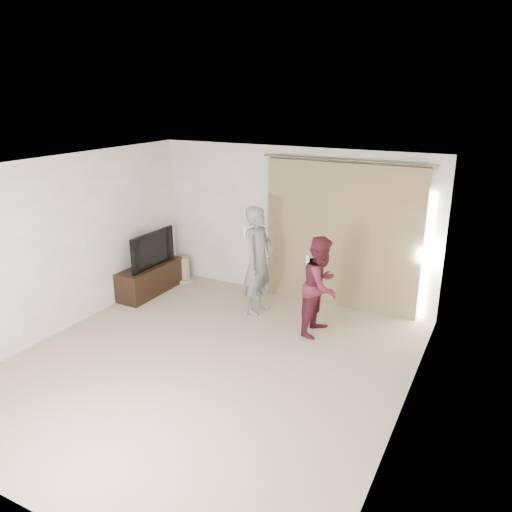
# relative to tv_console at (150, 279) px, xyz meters

# --- Properties ---
(floor) EXTENTS (5.50, 5.50, 0.00)m
(floor) POSITION_rel_tv_console_xyz_m (2.27, -1.66, -0.26)
(floor) COLOR #BBA78C
(floor) RESTS_ON ground
(wall_back) EXTENTS (5.00, 0.04, 2.60)m
(wall_back) POSITION_rel_tv_console_xyz_m (2.27, 1.09, 1.04)
(wall_back) COLOR white
(wall_back) RESTS_ON ground
(wall_left) EXTENTS (0.04, 5.50, 2.60)m
(wall_left) POSITION_rel_tv_console_xyz_m (-0.23, -1.66, 1.04)
(wall_left) COLOR white
(wall_left) RESTS_ON ground
(ceiling) EXTENTS (5.00, 5.50, 0.01)m
(ceiling) POSITION_rel_tv_console_xyz_m (2.27, -1.66, 2.34)
(ceiling) COLOR silver
(ceiling) RESTS_ON wall_back
(curtain) EXTENTS (2.80, 0.11, 2.46)m
(curtain) POSITION_rel_tv_console_xyz_m (3.18, 1.02, 0.95)
(curtain) COLOR #9F8361
(curtain) RESTS_ON ground
(tv_console) EXTENTS (0.46, 1.34, 0.52)m
(tv_console) POSITION_rel_tv_console_xyz_m (0.00, 0.00, 0.00)
(tv_console) COLOR black
(tv_console) RESTS_ON ground
(tv) EXTENTS (0.16, 1.09, 0.63)m
(tv) POSITION_rel_tv_console_xyz_m (0.00, 0.00, 0.57)
(tv) COLOR black
(tv) RESTS_ON tv_console
(scratching_post) EXTENTS (0.35, 0.35, 0.47)m
(scratching_post) POSITION_rel_tv_console_xyz_m (0.22, 0.74, -0.07)
(scratching_post) COLOR tan
(scratching_post) RESTS_ON ground
(person_man) EXTENTS (0.46, 0.67, 1.76)m
(person_man) POSITION_rel_tv_console_xyz_m (2.09, 0.17, 0.62)
(person_man) COLOR slate
(person_man) RESTS_ON ground
(person_woman) EXTENTS (0.61, 0.76, 1.49)m
(person_woman) POSITION_rel_tv_console_xyz_m (3.25, -0.06, 0.49)
(person_woman) COLOR #5A1C2C
(person_woman) RESTS_ON ground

